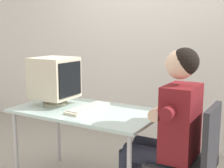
{
  "coord_description": "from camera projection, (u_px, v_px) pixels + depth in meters",
  "views": [
    {
      "loc": [
        1.48,
        -2.1,
        1.4
      ],
      "look_at": [
        0.26,
        0.0,
        0.97
      ],
      "focal_mm": 48.33,
      "sensor_mm": 36.0,
      "label": 1
    }
  ],
  "objects": [
    {
      "name": "office_chair",
      "position": [
        192.0,
        158.0,
        2.16
      ],
      "size": [
        0.44,
        0.44,
        0.9
      ],
      "color": "#4C4C51",
      "rests_on": "ground_plane"
    },
    {
      "name": "desk",
      "position": [
        86.0,
        116.0,
        2.65
      ],
      "size": [
        1.27,
        0.71,
        0.72
      ],
      "color": "#B7B7BC",
      "rests_on": "ground_plane"
    },
    {
      "name": "keyboard",
      "position": [
        88.0,
        108.0,
        2.63
      ],
      "size": [
        0.17,
        0.48,
        0.03
      ],
      "color": "beige",
      "rests_on": "desk"
    },
    {
      "name": "crt_monitor",
      "position": [
        55.0,
        78.0,
        2.78
      ],
      "size": [
        0.37,
        0.36,
        0.44
      ],
      "color": "beige",
      "rests_on": "desk"
    },
    {
      "name": "wall_back",
      "position": [
        175.0,
        22.0,
        3.54
      ],
      "size": [
        8.0,
        0.1,
        3.0
      ],
      "primitive_type": "cube",
      "color": "silver",
      "rests_on": "ground_plane"
    },
    {
      "name": "person_seated",
      "position": [
        167.0,
        126.0,
        2.22
      ],
      "size": [
        0.69,
        0.55,
        1.29
      ],
      "color": "maroon",
      "rests_on": "ground_plane"
    }
  ]
}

